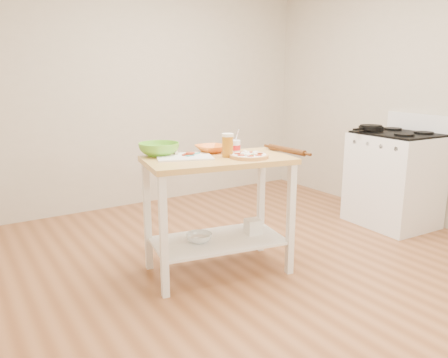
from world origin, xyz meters
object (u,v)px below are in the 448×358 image
object	(u,v)px
skillet	(371,128)
knife	(161,152)
green_bowl	(159,149)
beer_pint	(228,145)
pizza	(249,156)
spatula	(192,155)
shelf_glass_bowl	(199,238)
prep_island	(218,191)
rolling_pin	(286,150)
yogurt_tub	(235,147)
cutting_board	(184,156)
gas_stove	(394,179)
shelf_bin	(253,226)
orange_bowl	(211,149)

from	to	relation	value
skillet	knife	world-z (taller)	skillet
green_bowl	beer_pint	size ratio (longest dim) A/B	1.76
skillet	beer_pint	world-z (taller)	beer_pint
pizza	spatula	world-z (taller)	pizza
green_bowl	shelf_glass_bowl	distance (m)	0.73
prep_island	rolling_pin	distance (m)	0.62
knife	rolling_pin	distance (m)	0.96
skillet	rolling_pin	distance (m)	1.44
yogurt_tub	rolling_pin	distance (m)	0.41
cutting_board	green_bowl	distance (m)	0.21
skillet	beer_pint	size ratio (longest dim) A/B	2.21
pizza	green_bowl	size ratio (longest dim) A/B	0.94
knife	pizza	bearing A→B (deg)	-36.85
pizza	shelf_glass_bowl	distance (m)	0.73
rolling_pin	gas_stove	bearing A→B (deg)	4.35
pizza	green_bowl	world-z (taller)	green_bowl
shelf_glass_bowl	prep_island	bearing A→B (deg)	-14.39
rolling_pin	shelf_glass_bowl	world-z (taller)	rolling_pin
rolling_pin	beer_pint	bearing A→B (deg)	165.87
prep_island	shelf_bin	bearing A→B (deg)	-7.65
orange_bowl	green_bowl	xyz separation A→B (m)	(-0.40, 0.10, 0.02)
prep_island	skillet	size ratio (longest dim) A/B	3.02
green_bowl	shelf_bin	distance (m)	0.96
prep_island	cutting_board	xyz separation A→B (m)	(-0.21, 0.14, 0.26)
cutting_board	shelf_glass_bowl	bearing A→B (deg)	-37.92
pizza	shelf_glass_bowl	world-z (taller)	pizza
pizza	green_bowl	xyz separation A→B (m)	(-0.51, 0.45, 0.03)
rolling_pin	cutting_board	bearing A→B (deg)	159.90
pizza	yogurt_tub	size ratio (longest dim) A/B	1.48
prep_island	shelf_bin	size ratio (longest dim) A/B	10.00
orange_bowl	yogurt_tub	distance (m)	0.20
pizza	shelf_bin	distance (m)	0.62
pizza	green_bowl	distance (m)	0.68
gas_stove	green_bowl	xyz separation A→B (m)	(-2.41, 0.33, 0.47)
pizza	shelf_bin	world-z (taller)	pizza
green_bowl	beer_pint	xyz separation A→B (m)	(0.40, -0.33, 0.04)
spatula	shelf_bin	bearing A→B (deg)	-33.12
spatula	prep_island	bearing A→B (deg)	-54.31
gas_stove	beer_pint	size ratio (longest dim) A/B	6.40
shelf_glass_bowl	pizza	bearing A→B (deg)	-27.29
spatula	beer_pint	bearing A→B (deg)	-46.53
gas_stove	shelf_glass_bowl	distance (m)	2.24
gas_stove	shelf_bin	bearing A→B (deg)	-176.22
yogurt_tub	green_bowl	bearing A→B (deg)	151.68
knife	orange_bowl	bearing A→B (deg)	-10.36
knife	gas_stove	bearing A→B (deg)	-1.51
knife	spatula	bearing A→B (deg)	-45.07
spatula	shelf_glass_bowl	size ratio (longest dim) A/B	0.74
rolling_pin	shelf_bin	size ratio (longest dim) A/B	3.41
shelf_glass_bowl	orange_bowl	bearing A→B (deg)	39.05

